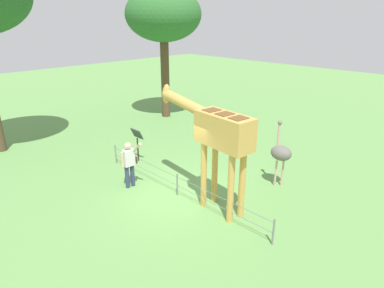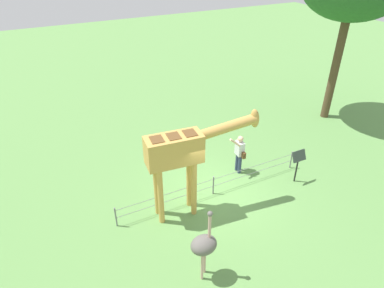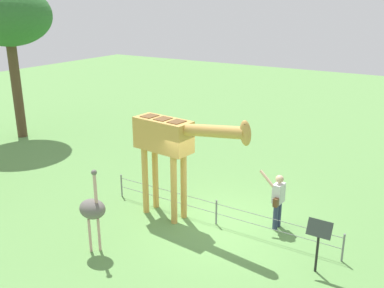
{
  "view_description": "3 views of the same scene",
  "coord_description": "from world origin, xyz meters",
  "px_view_note": "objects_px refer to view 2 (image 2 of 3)",
  "views": [
    {
      "loc": [
        -6.92,
        6.37,
        5.36
      ],
      "look_at": [
        -0.23,
        -0.35,
        1.69
      ],
      "focal_mm": 31.09,
      "sensor_mm": 36.0,
      "label": 1
    },
    {
      "loc": [
        -4.87,
        -7.92,
        7.87
      ],
      "look_at": [
        -0.57,
        0.61,
        1.94
      ],
      "focal_mm": 31.69,
      "sensor_mm": 36.0,
      "label": 2
    },
    {
      "loc": [
        5.21,
        -9.58,
        6.05
      ],
      "look_at": [
        -0.52,
        -0.4,
        2.45
      ],
      "focal_mm": 40.34,
      "sensor_mm": 36.0,
      "label": 3
    }
  ],
  "objects_px": {
    "visitor": "(239,152)",
    "info_sign": "(298,160)",
    "giraffe": "(183,152)",
    "ostrich": "(204,245)"
  },
  "relations": [
    {
      "from": "giraffe",
      "to": "info_sign",
      "type": "xyz_separation_m",
      "value": [
        4.36,
        -0.42,
        -1.37
      ]
    },
    {
      "from": "giraffe",
      "to": "info_sign",
      "type": "distance_m",
      "value": 4.59
    },
    {
      "from": "visitor",
      "to": "ostrich",
      "type": "relative_size",
      "value": 0.75
    },
    {
      "from": "giraffe",
      "to": "ostrich",
      "type": "xyz_separation_m",
      "value": [
        -0.64,
        -2.51,
        -1.14
      ]
    },
    {
      "from": "ostrich",
      "to": "info_sign",
      "type": "height_order",
      "value": "ostrich"
    },
    {
      "from": "visitor",
      "to": "ostrich",
      "type": "xyz_separation_m",
      "value": [
        -3.45,
        -3.56,
        0.27
      ]
    },
    {
      "from": "giraffe",
      "to": "ostrich",
      "type": "height_order",
      "value": "giraffe"
    },
    {
      "from": "visitor",
      "to": "info_sign",
      "type": "distance_m",
      "value": 2.14
    },
    {
      "from": "ostrich",
      "to": "info_sign",
      "type": "bearing_deg",
      "value": 22.68
    },
    {
      "from": "info_sign",
      "to": "ostrich",
      "type": "bearing_deg",
      "value": -157.32
    }
  ]
}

